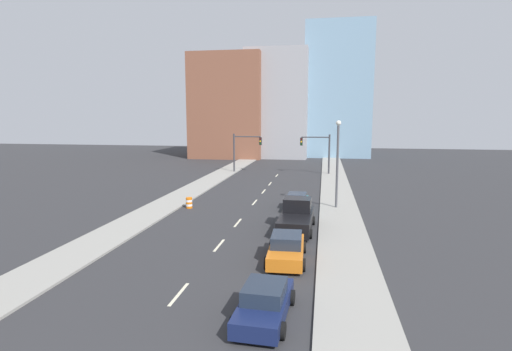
% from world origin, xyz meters
% --- Properties ---
extents(sidewalk_left, '(3.29, 102.30, 0.13)m').
position_xyz_m(sidewalk_left, '(-7.72, 51.15, 0.07)').
color(sidewalk_left, gray).
rests_on(sidewalk_left, ground).
extents(sidewalk_right, '(3.29, 102.30, 0.13)m').
position_xyz_m(sidewalk_right, '(7.72, 51.15, 0.07)').
color(sidewalk_right, gray).
rests_on(sidewalk_right, ground).
extents(lane_stripe_at_9m, '(0.16, 2.40, 0.01)m').
position_xyz_m(lane_stripe_at_9m, '(0.00, 9.29, 0.00)').
color(lane_stripe_at_9m, beige).
rests_on(lane_stripe_at_9m, ground).
extents(lane_stripe_at_16m, '(0.16, 2.40, 0.01)m').
position_xyz_m(lane_stripe_at_16m, '(0.00, 16.34, 0.00)').
color(lane_stripe_at_16m, beige).
rests_on(lane_stripe_at_16m, ground).
extents(lane_stripe_at_22m, '(0.16, 2.40, 0.01)m').
position_xyz_m(lane_stripe_at_22m, '(0.00, 21.81, 0.00)').
color(lane_stripe_at_22m, beige).
rests_on(lane_stripe_at_22m, ground).
extents(lane_stripe_at_29m, '(0.16, 2.40, 0.01)m').
position_xyz_m(lane_stripe_at_29m, '(0.00, 29.26, 0.00)').
color(lane_stripe_at_29m, beige).
rests_on(lane_stripe_at_29m, ground).
extents(lane_stripe_at_35m, '(0.16, 2.40, 0.01)m').
position_xyz_m(lane_stripe_at_35m, '(0.00, 34.90, 0.00)').
color(lane_stripe_at_35m, beige).
rests_on(lane_stripe_at_35m, ground).
extents(lane_stripe_at_40m, '(0.16, 2.40, 0.01)m').
position_xyz_m(lane_stripe_at_40m, '(0.00, 40.06, 0.00)').
color(lane_stripe_at_40m, beige).
rests_on(lane_stripe_at_40m, ground).
extents(lane_stripe_at_47m, '(0.16, 2.40, 0.01)m').
position_xyz_m(lane_stripe_at_47m, '(0.00, 47.04, 0.00)').
color(lane_stripe_at_47m, beige).
rests_on(lane_stripe_at_47m, ground).
extents(building_brick_left, '(14.00, 16.00, 20.06)m').
position_xyz_m(building_brick_left, '(-12.51, 73.91, 10.03)').
color(building_brick_left, brown).
rests_on(building_brick_left, ground).
extents(building_office_center, '(12.00, 20.00, 20.91)m').
position_xyz_m(building_office_center, '(-2.97, 77.91, 10.45)').
color(building_office_center, '#99999E').
rests_on(building_office_center, ground).
extents(building_glass_right, '(13.00, 20.00, 26.30)m').
position_xyz_m(building_glass_right, '(8.75, 81.91, 13.15)').
color(building_glass_right, '#7A9EB7').
rests_on(building_glass_right, ground).
extents(traffic_signal_left, '(4.16, 0.35, 5.59)m').
position_xyz_m(traffic_signal_left, '(-5.27, 49.25, 3.64)').
color(traffic_signal_left, '#38383D').
rests_on(traffic_signal_left, ground).
extents(traffic_signal_right, '(4.16, 0.35, 5.59)m').
position_xyz_m(traffic_signal_right, '(5.80, 49.25, 3.64)').
color(traffic_signal_right, '#38383D').
rests_on(traffic_signal_right, ground).
extents(traffic_barrel, '(0.56, 0.56, 0.95)m').
position_xyz_m(traffic_barrel, '(-5.28, 25.92, 0.47)').
color(traffic_barrel, orange).
rests_on(traffic_barrel, ground).
extents(street_lamp, '(0.44, 0.44, 7.66)m').
position_xyz_m(street_lamp, '(7.48, 27.90, 4.48)').
color(street_lamp, '#4C4C51').
rests_on(street_lamp, ground).
extents(sedan_navy, '(2.22, 4.49, 1.41)m').
position_xyz_m(sedan_navy, '(4.14, 7.82, 0.65)').
color(sedan_navy, '#141E47').
rests_on(sedan_navy, ground).
extents(sedan_orange, '(2.28, 4.72, 1.52)m').
position_xyz_m(sedan_orange, '(4.39, 14.38, 0.69)').
color(sedan_orange, orange).
rests_on(sedan_orange, ground).
extents(pickup_truck_black, '(2.58, 5.68, 2.16)m').
position_xyz_m(pickup_truck_black, '(4.50, 20.67, 0.87)').
color(pickup_truck_black, black).
rests_on(pickup_truck_black, ground).
extents(sedan_teal, '(2.10, 4.49, 1.36)m').
position_xyz_m(sedan_teal, '(4.09, 27.30, 0.63)').
color(sedan_teal, '#196B75').
rests_on(sedan_teal, ground).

